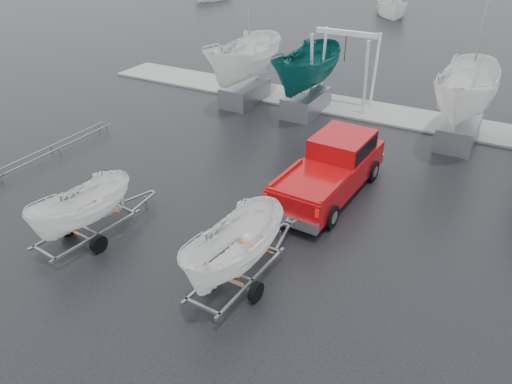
# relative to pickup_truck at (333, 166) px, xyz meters

# --- Properties ---
(ground_plane) EXTENTS (120.00, 120.00, 0.00)m
(ground_plane) POSITION_rel_pickup_truck_xyz_m (-3.05, -3.89, -1.09)
(ground_plane) COLOR black
(ground_plane) RESTS_ON ground
(dock) EXTENTS (30.00, 3.00, 0.12)m
(dock) POSITION_rel_pickup_truck_xyz_m (-3.05, 9.11, -1.04)
(dock) COLOR gray
(dock) RESTS_ON ground
(pickup_truck) EXTENTS (2.57, 6.38, 2.09)m
(pickup_truck) POSITION_rel_pickup_truck_xyz_m (0.00, 0.00, 0.00)
(pickup_truck) COLOR #9E080B
(pickup_truck) RESTS_ON ground
(trailer_hitched) EXTENTS (1.81, 3.66, 4.86)m
(trailer_hitched) POSITION_rel_pickup_truck_xyz_m (-0.34, -6.65, 1.55)
(trailer_hitched) COLOR gray
(trailer_hitched) RESTS_ON ground
(trailer_parked) EXTENTS (1.84, 3.71, 4.38)m
(trailer_parked) POSITION_rel_pickup_truck_xyz_m (-5.84, -7.06, 1.30)
(trailer_parked) COLOR gray
(trailer_parked) RESTS_ON ground
(boat_hoist) EXTENTS (3.30, 2.18, 4.12)m
(boat_hoist) POSITION_rel_pickup_truck_xyz_m (-3.05, 9.11, 1.58)
(boat_hoist) COLOR silver
(boat_hoist) RESTS_ON ground
(keelboat_0) EXTENTS (2.53, 3.20, 10.70)m
(keelboat_0) POSITION_rel_pickup_truck_xyz_m (-8.00, 7.11, 2.94)
(keelboat_0) COLOR gray
(keelboat_0) RESTS_ON ground
(keelboat_1) EXTENTS (2.40, 3.20, 7.48)m
(keelboat_1) POSITION_rel_pickup_truck_xyz_m (-4.36, 7.31, 2.71)
(keelboat_1) COLOR gray
(keelboat_1) RESTS_ON ground
(keelboat_2) EXTENTS (2.57, 3.20, 10.75)m
(keelboat_2) POSITION_rel_pickup_truck_xyz_m (3.47, 7.11, 3.01)
(keelboat_2) COLOR gray
(keelboat_2) RESTS_ON ground
(mast_rack_0) EXTENTS (0.56, 6.50, 0.06)m
(mast_rack_0) POSITION_rel_pickup_truck_xyz_m (-12.05, -2.89, -0.74)
(mast_rack_0) COLOR gray
(mast_rack_0) RESTS_ON ground
(moored_boat_0) EXTENTS (2.71, 2.76, 11.00)m
(moored_boat_0) POSITION_rel_pickup_truck_xyz_m (-29.02, 36.11, -1.08)
(moored_boat_0) COLOR white
(moored_boat_0) RESTS_ON ground
(moored_boat_1) EXTENTS (3.70, 3.74, 11.72)m
(moored_boat_1) POSITION_rel_pickup_truck_xyz_m (-8.08, 36.92, -1.09)
(moored_boat_1) COLOR white
(moored_boat_1) RESTS_ON ground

